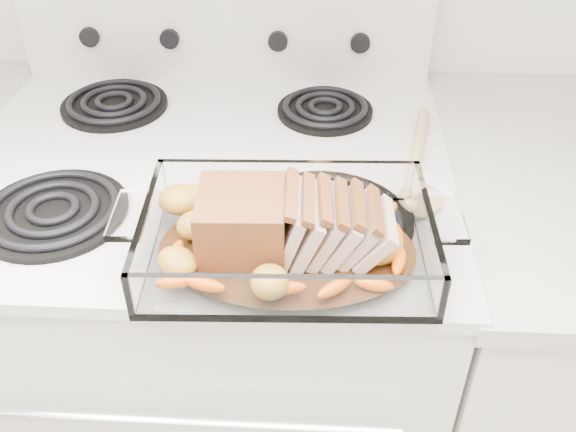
# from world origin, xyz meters

# --- Properties ---
(electric_range) EXTENTS (0.78, 0.70, 1.12)m
(electric_range) POSITION_xyz_m (0.00, 1.66, 0.48)
(electric_range) COLOR silver
(electric_range) RESTS_ON ground
(counter_right) EXTENTS (0.58, 0.68, 0.93)m
(counter_right) POSITION_xyz_m (0.67, 1.66, 0.47)
(counter_right) COLOR silver
(counter_right) RESTS_ON ground
(baking_dish) EXTENTS (0.36, 0.24, 0.07)m
(baking_dish) POSITION_xyz_m (0.14, 1.42, 0.96)
(baking_dish) COLOR white
(baking_dish) RESTS_ON electric_range
(pork_roast) EXTENTS (0.24, 0.11, 0.09)m
(pork_roast) POSITION_xyz_m (0.13, 1.42, 0.99)
(pork_roast) COLOR brown
(pork_roast) RESTS_ON baking_dish
(roast_vegetables) EXTENTS (0.32, 0.18, 0.04)m
(roast_vegetables) POSITION_xyz_m (0.14, 1.45, 0.97)
(roast_vegetables) COLOR #FF6606
(roast_vegetables) RESTS_ON baking_dish
(wooden_spoon) EXTENTS (0.08, 0.30, 0.02)m
(wooden_spoon) POSITION_xyz_m (0.33, 1.61, 0.95)
(wooden_spoon) COLOR tan
(wooden_spoon) RESTS_ON electric_range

